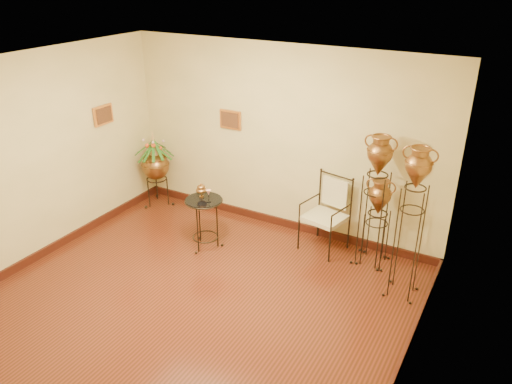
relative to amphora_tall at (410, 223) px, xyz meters
The scene contains 8 objects.
ground 2.87m from the amphora_tall, 142.98° to the right, with size 5.00×5.00×0.00m, color maroon.
room_shell 2.79m from the amphora_tall, 143.18° to the right, with size 5.02×5.02×2.81m.
amphora_tall is the anchor object (origin of this frame).
amphora_mid 0.79m from the amphora_tall, 137.79° to the left, with size 0.53×0.53×1.85m.
amphora_short 0.83m from the amphora_tall, 134.64° to the left, with size 0.50×0.50×1.26m.
planter_urn 4.34m from the amphora_tall, behind, with size 0.88×0.88×1.33m.
armchair 1.44m from the amphora_tall, 157.30° to the left, with size 0.71×0.68×1.09m.
side_table 2.86m from the amphora_tall, behind, with size 0.64×0.64×0.96m.
Camera 1 is at (3.09, -3.77, 3.79)m, focal length 35.00 mm.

